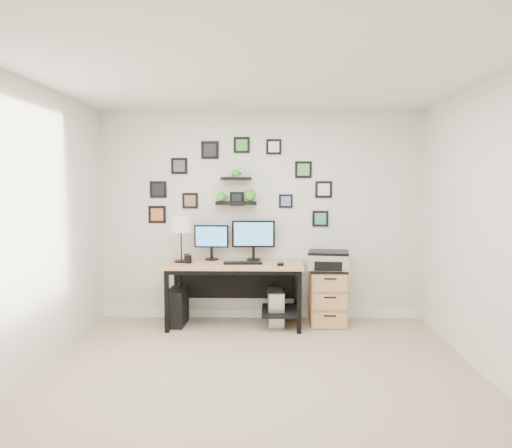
{
  "coord_description": "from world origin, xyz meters",
  "views": [
    {
      "loc": [
        0.09,
        -4.19,
        1.72
      ],
      "look_at": [
        -0.06,
        1.83,
        1.2
      ],
      "focal_mm": 35.0,
      "sensor_mm": 36.0,
      "label": 1
    }
  ],
  "objects_px": {
    "monitor_right": "(253,237)",
    "pc_tower_grey": "(276,307)",
    "monitor_left": "(211,240)",
    "table_lamp": "(181,225)",
    "file_cabinet": "(327,296)",
    "desk": "(238,273)",
    "pc_tower_black": "(177,307)",
    "mug": "(188,259)",
    "printer": "(328,260)"
  },
  "relations": [
    {
      "from": "printer",
      "to": "monitor_left",
      "type": "bearing_deg",
      "value": 173.56
    },
    {
      "from": "pc_tower_black",
      "to": "pc_tower_grey",
      "type": "xyz_separation_m",
      "value": [
        1.18,
        0.04,
        -0.01
      ]
    },
    {
      "from": "monitor_left",
      "to": "pc_tower_black",
      "type": "xyz_separation_m",
      "value": [
        -0.39,
        -0.23,
        -0.78
      ]
    },
    {
      "from": "monitor_left",
      "to": "file_cabinet",
      "type": "bearing_deg",
      "value": -5.91
    },
    {
      "from": "pc_tower_black",
      "to": "pc_tower_grey",
      "type": "relative_size",
      "value": 1.02
    },
    {
      "from": "desk",
      "to": "printer",
      "type": "xyz_separation_m",
      "value": [
        1.08,
        0.04,
        0.15
      ]
    },
    {
      "from": "mug",
      "to": "pc_tower_black",
      "type": "height_order",
      "value": "mug"
    },
    {
      "from": "desk",
      "to": "monitor_right",
      "type": "distance_m",
      "value": 0.5
    },
    {
      "from": "monitor_left",
      "to": "mug",
      "type": "height_order",
      "value": "monitor_left"
    },
    {
      "from": "desk",
      "to": "table_lamp",
      "type": "distance_m",
      "value": 0.89
    },
    {
      "from": "table_lamp",
      "to": "printer",
      "type": "distance_m",
      "value": 1.81
    },
    {
      "from": "mug",
      "to": "printer",
      "type": "xyz_separation_m",
      "value": [
        1.67,
        0.08,
        -0.02
      ]
    },
    {
      "from": "pc_tower_black",
      "to": "printer",
      "type": "xyz_separation_m",
      "value": [
        1.81,
        0.07,
        0.56
      ]
    },
    {
      "from": "mug",
      "to": "monitor_left",
      "type": "bearing_deg",
      "value": 43.65
    },
    {
      "from": "monitor_right",
      "to": "pc_tower_grey",
      "type": "distance_m",
      "value": 0.9
    },
    {
      "from": "file_cabinet",
      "to": "pc_tower_black",
      "type": "bearing_deg",
      "value": -177.47
    },
    {
      "from": "monitor_left",
      "to": "pc_tower_grey",
      "type": "xyz_separation_m",
      "value": [
        0.79,
        -0.19,
        -0.79
      ]
    },
    {
      "from": "monitor_right",
      "to": "table_lamp",
      "type": "xyz_separation_m",
      "value": [
        -0.86,
        -0.16,
        0.15
      ]
    },
    {
      "from": "file_cabinet",
      "to": "table_lamp",
      "type": "bearing_deg",
      "value": -179.49
    },
    {
      "from": "mug",
      "to": "pc_tower_grey",
      "type": "distance_m",
      "value": 1.2
    },
    {
      "from": "printer",
      "to": "pc_tower_grey",
      "type": "bearing_deg",
      "value": -177.48
    },
    {
      "from": "monitor_right",
      "to": "mug",
      "type": "xyz_separation_m",
      "value": [
        -0.77,
        -0.24,
        -0.24
      ]
    },
    {
      "from": "pc_tower_grey",
      "to": "printer",
      "type": "bearing_deg",
      "value": 2.52
    },
    {
      "from": "monitor_right",
      "to": "desk",
      "type": "bearing_deg",
      "value": -131.86
    },
    {
      "from": "table_lamp",
      "to": "file_cabinet",
      "type": "xyz_separation_m",
      "value": [
        1.76,
        0.02,
        -0.86
      ]
    },
    {
      "from": "desk",
      "to": "pc_tower_black",
      "type": "height_order",
      "value": "desk"
    },
    {
      "from": "printer",
      "to": "monitor_right",
      "type": "bearing_deg",
      "value": 169.97
    },
    {
      "from": "table_lamp",
      "to": "pc_tower_black",
      "type": "xyz_separation_m",
      "value": [
        -0.04,
        -0.06,
        -0.98
      ]
    },
    {
      "from": "monitor_left",
      "to": "pc_tower_black",
      "type": "height_order",
      "value": "monitor_left"
    },
    {
      "from": "pc_tower_black",
      "to": "file_cabinet",
      "type": "distance_m",
      "value": 1.81
    },
    {
      "from": "desk",
      "to": "mug",
      "type": "height_order",
      "value": "mug"
    },
    {
      "from": "desk",
      "to": "pc_tower_grey",
      "type": "height_order",
      "value": "desk"
    },
    {
      "from": "pc_tower_black",
      "to": "mug",
      "type": "bearing_deg",
      "value": -3.89
    },
    {
      "from": "monitor_right",
      "to": "monitor_left",
      "type": "bearing_deg",
      "value": 179.92
    },
    {
      "from": "monitor_left",
      "to": "pc_tower_grey",
      "type": "distance_m",
      "value": 1.13
    },
    {
      "from": "pc_tower_black",
      "to": "monitor_right",
      "type": "bearing_deg",
      "value": 16.09
    },
    {
      "from": "monitor_right",
      "to": "table_lamp",
      "type": "bearing_deg",
      "value": -169.44
    },
    {
      "from": "desk",
      "to": "pc_tower_black",
      "type": "distance_m",
      "value": 0.83
    },
    {
      "from": "monitor_left",
      "to": "pc_tower_grey",
      "type": "bearing_deg",
      "value": -13.35
    },
    {
      "from": "desk",
      "to": "file_cabinet",
      "type": "height_order",
      "value": "desk"
    },
    {
      "from": "monitor_left",
      "to": "file_cabinet",
      "type": "height_order",
      "value": "monitor_left"
    },
    {
      "from": "monitor_left",
      "to": "desk",
      "type": "bearing_deg",
      "value": -31.4
    },
    {
      "from": "pc_tower_grey",
      "to": "file_cabinet",
      "type": "relative_size",
      "value": 0.64
    },
    {
      "from": "monitor_right",
      "to": "pc_tower_grey",
      "type": "xyz_separation_m",
      "value": [
        0.27,
        -0.19,
        -0.83
      ]
    },
    {
      "from": "mug",
      "to": "file_cabinet",
      "type": "xyz_separation_m",
      "value": [
        1.66,
        0.09,
        -0.46
      ]
    },
    {
      "from": "table_lamp",
      "to": "pc_tower_black",
      "type": "bearing_deg",
      "value": -124.87
    },
    {
      "from": "mug",
      "to": "pc_tower_black",
      "type": "distance_m",
      "value": 0.6
    },
    {
      "from": "monitor_right",
      "to": "pc_tower_black",
      "type": "xyz_separation_m",
      "value": [
        -0.91,
        -0.22,
        -0.82
      ]
    },
    {
      "from": "monitor_right",
      "to": "table_lamp",
      "type": "distance_m",
      "value": 0.89
    },
    {
      "from": "desk",
      "to": "pc_tower_black",
      "type": "xyz_separation_m",
      "value": [
        -0.72,
        -0.02,
        -0.41
      ]
    }
  ]
}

